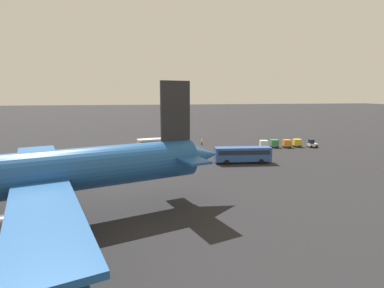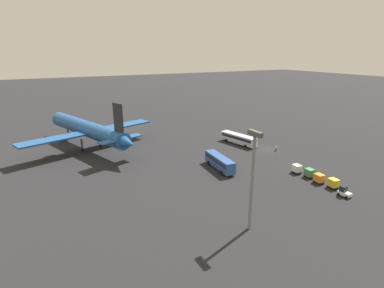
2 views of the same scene
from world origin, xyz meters
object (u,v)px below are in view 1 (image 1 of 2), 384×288
object	(u,v)px
shuttle_bus_far	(243,154)
cargo_cart_yellow	(297,142)
airplane	(24,176)
baggage_tug	(312,144)
cargo_cart_orange	(287,143)
cargo_cart_green	(274,143)
worker_person	(202,142)
shuttle_bus_near	(164,143)
cargo_cart_white	(264,144)

from	to	relation	value
shuttle_bus_far	cargo_cart_yellow	size ratio (longest dim) A/B	5.30
airplane	baggage_tug	distance (m)	68.39
airplane	baggage_tug	size ratio (longest dim) A/B	18.06
cargo_cart_yellow	cargo_cart_orange	distance (m)	3.23
cargo_cart_green	shuttle_bus_far	bearing A→B (deg)	47.46
worker_person	shuttle_bus_near	bearing A→B (deg)	26.98
cargo_cart_green	cargo_cart_white	size ratio (longest dim) A/B	1.00
shuttle_bus_far	baggage_tug	bearing A→B (deg)	-144.80
shuttle_bus_far	cargo_cart_orange	xyz separation A→B (m)	(-17.24, -14.70, -0.75)
baggage_tug	cargo_cart_white	distance (m)	13.09
shuttle_bus_far	worker_person	world-z (taller)	shuttle_bus_far
shuttle_bus_near	cargo_cart_white	size ratio (longest dim) A/B	6.10
airplane	shuttle_bus_far	distance (m)	40.86
cargo_cart_orange	cargo_cart_green	world-z (taller)	same
worker_person	baggage_tug	bearing A→B (deg)	163.85
airplane	cargo_cart_white	distance (m)	58.72
baggage_tug	shuttle_bus_far	bearing A→B (deg)	25.16
cargo_cart_yellow	cargo_cart_orange	xyz separation A→B (m)	(3.18, 0.57, 0.00)
cargo_cart_white	airplane	bearing A→B (deg)	43.12
baggage_tug	cargo_cart_yellow	size ratio (longest dim) A/B	1.15
shuttle_bus_near	cargo_cart_yellow	distance (m)	35.07
cargo_cart_yellow	cargo_cart_green	distance (m)	6.36
cargo_cart_green	cargo_cart_white	xyz separation A→B (m)	(3.18, 0.60, 0.00)
shuttle_bus_far	worker_person	distance (m)	22.38
airplane	cargo_cart_orange	xyz separation A→B (m)	(-49.10, -39.99, -4.62)
cargo_cart_orange	cargo_cart_yellow	bearing A→B (deg)	-169.92
worker_person	cargo_cart_white	xyz separation A→B (m)	(-14.74, 7.29, 0.32)
shuttle_bus_near	cargo_cart_green	world-z (taller)	shuttle_bus_near
shuttle_bus_near	worker_person	size ratio (longest dim) A/B	7.62
baggage_tug	cargo_cart_white	xyz separation A→B (m)	(13.07, -0.76, 0.25)
cargo_cart_green	airplane	bearing A→B (deg)	41.49
cargo_cart_yellow	cargo_cart_green	xyz separation A→B (m)	(6.36, -0.06, 0.00)
shuttle_bus_near	cargo_cart_yellow	bearing A→B (deg)	166.54
shuttle_bus_near	cargo_cart_orange	distance (m)	31.92
baggage_tug	cargo_cart_yellow	xyz separation A→B (m)	(3.52, -1.30, 0.25)
cargo_cart_yellow	cargo_cart_white	world-z (taller)	same
shuttle_bus_far	cargo_cart_yellow	world-z (taller)	shuttle_bus_far
cargo_cart_yellow	cargo_cart_orange	size ratio (longest dim) A/B	1.00
airplane	shuttle_bus_near	distance (m)	45.41
worker_person	cargo_cart_yellow	distance (m)	25.21
airplane	cargo_cart_orange	bearing A→B (deg)	-159.04
cargo_cart_orange	cargo_cart_green	distance (m)	3.24
worker_person	cargo_cart_white	distance (m)	16.45
airplane	worker_person	size ratio (longest dim) A/B	26.01
shuttle_bus_far	cargo_cart_orange	world-z (taller)	shuttle_bus_far
cargo_cart_yellow	shuttle_bus_far	bearing A→B (deg)	36.78
worker_person	shuttle_bus_far	bearing A→B (deg)	99.96
shuttle_bus_far	cargo_cart_orange	distance (m)	22.67
baggage_tug	cargo_cart_green	world-z (taller)	baggage_tug
worker_person	cargo_cart_yellow	world-z (taller)	cargo_cart_yellow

